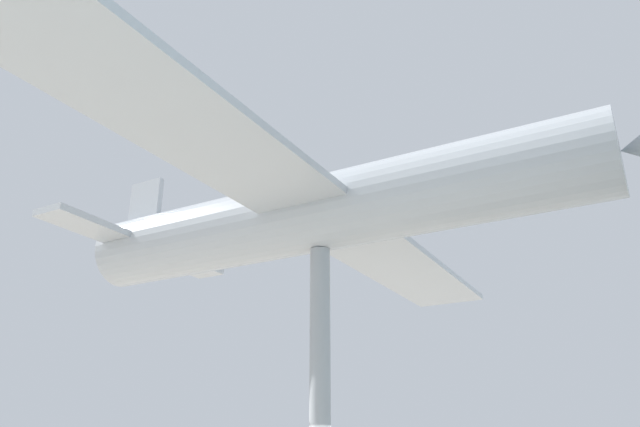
# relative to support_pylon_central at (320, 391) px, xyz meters

# --- Properties ---
(support_pylon_central) EXTENTS (0.46, 0.46, 6.41)m
(support_pylon_central) POSITION_rel_support_pylon_central_xyz_m (0.00, 0.00, 0.00)
(support_pylon_central) COLOR #999EA3
(support_pylon_central) RESTS_ON ground_plane
(suspended_airplane) EXTENTS (19.97, 14.94, 3.05)m
(suspended_airplane) POSITION_rel_support_pylon_central_xyz_m (-0.04, 0.25, 4.13)
(suspended_airplane) COLOR #B2B7BC
(suspended_airplane) RESTS_ON support_pylon_central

